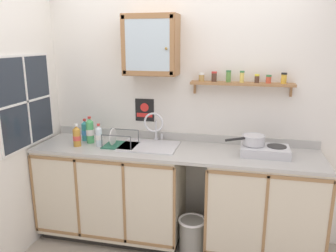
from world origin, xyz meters
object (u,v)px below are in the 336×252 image
(wall_cabinet, at_px, (151,45))
(bottle_soda_green_0, at_px, (90,131))
(hot_plate_stove, at_px, (265,151))
(saucepan, at_px, (253,139))
(warning_sign, at_px, (145,110))
(bottle_water_clear_3, at_px, (99,136))
(bottle_detergent_teal_2, at_px, (85,131))
(sink, at_px, (150,148))
(trash_bin, at_px, (192,235))
(bottle_juice_amber_1, at_px, (77,136))
(dish_rack, at_px, (119,143))

(wall_cabinet, bearing_deg, bottle_soda_green_0, -165.92)
(hot_plate_stove, height_order, saucepan, saucepan)
(saucepan, bearing_deg, warning_sign, 166.24)
(saucepan, height_order, bottle_water_clear_3, bottle_water_clear_3)
(bottle_detergent_teal_2, distance_m, warning_sign, 0.64)
(bottle_soda_green_0, xyz_separation_m, bottle_water_clear_3, (0.13, -0.08, -0.02))
(sink, height_order, bottle_water_clear_3, sink)
(bottle_soda_green_0, distance_m, bottle_detergent_teal_2, 0.11)
(saucepan, relative_size, wall_cabinet, 0.62)
(sink, height_order, trash_bin, sink)
(hot_plate_stove, height_order, bottle_juice_amber_1, bottle_juice_amber_1)
(sink, xyz_separation_m, saucepan, (0.96, -0.01, 0.15))
(sink, height_order, wall_cabinet, wall_cabinet)
(sink, height_order, bottle_detergent_teal_2, sink)
(bottle_detergent_teal_2, distance_m, wall_cabinet, 1.09)
(bottle_soda_green_0, bearing_deg, dish_rack, -6.71)
(bottle_detergent_teal_2, xyz_separation_m, trash_bin, (1.15, -0.24, -0.88))
(dish_rack, distance_m, trash_bin, 1.11)
(bottle_juice_amber_1, bearing_deg, warning_sign, 35.92)
(wall_cabinet, bearing_deg, hot_plate_stove, -8.17)
(trash_bin, bearing_deg, bottle_detergent_teal_2, 168.23)
(hot_plate_stove, relative_size, bottle_water_clear_3, 1.91)
(bottle_detergent_teal_2, bearing_deg, dish_rack, -14.30)
(bottle_juice_amber_1, bearing_deg, wall_cabinet, 22.46)
(bottle_detergent_teal_2, bearing_deg, hot_plate_stove, -2.31)
(sink, relative_size, dish_rack, 1.76)
(sink, distance_m, trash_bin, 0.91)
(bottle_water_clear_3, height_order, trash_bin, bottle_water_clear_3)
(saucepan, bearing_deg, bottle_water_clear_3, -176.26)
(wall_cabinet, xyz_separation_m, warning_sign, (-0.11, 0.13, -0.65))
(sink, distance_m, hot_plate_stove, 1.07)
(bottle_soda_green_0, bearing_deg, wall_cabinet, 14.08)
(hot_plate_stove, relative_size, wall_cabinet, 0.76)
(hot_plate_stove, distance_m, warning_sign, 1.25)
(bottle_juice_amber_1, distance_m, trash_bin, 1.44)
(hot_plate_stove, relative_size, bottle_soda_green_0, 1.58)
(bottle_juice_amber_1, height_order, wall_cabinet, wall_cabinet)
(hot_plate_stove, height_order, trash_bin, hot_plate_stove)
(bottle_soda_green_0, xyz_separation_m, warning_sign, (0.48, 0.28, 0.18))
(bottle_juice_amber_1, bearing_deg, trash_bin, -2.24)
(wall_cabinet, bearing_deg, saucepan, -8.07)
(saucepan, xyz_separation_m, warning_sign, (-1.08, 0.27, 0.16))
(saucepan, bearing_deg, sink, 179.52)
(bottle_soda_green_0, bearing_deg, trash_bin, -9.28)
(sink, xyz_separation_m, hot_plate_stove, (1.07, -0.02, 0.06))
(saucepan, relative_size, warning_sign, 1.51)
(bottle_juice_amber_1, relative_size, dish_rack, 0.70)
(warning_sign, bearing_deg, bottle_water_clear_3, -134.48)
(sink, bearing_deg, dish_rack, -168.79)
(hot_plate_stove, bearing_deg, sink, 178.66)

